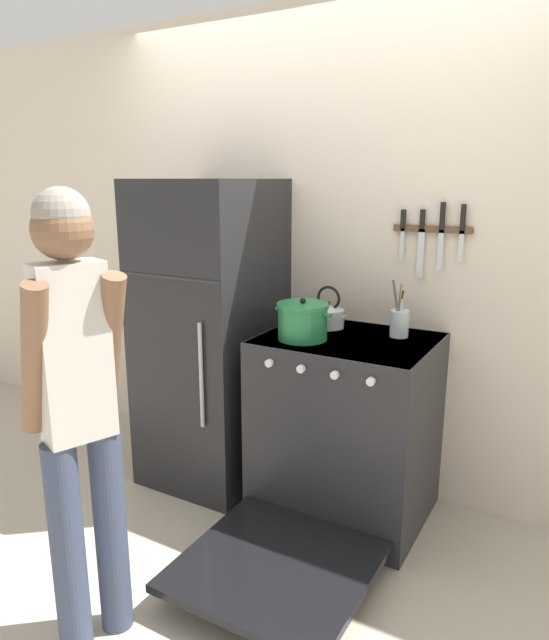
% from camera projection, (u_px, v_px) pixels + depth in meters
% --- Properties ---
extents(ground_plane, '(14.00, 14.00, 0.00)m').
position_uv_depth(ground_plane, '(318.00, 467.00, 3.38)').
color(ground_plane, '#B2A893').
extents(wall_back, '(10.00, 0.06, 2.55)m').
position_uv_depth(wall_back, '(325.00, 252.00, 3.10)').
color(wall_back, beige).
rests_on(wall_back, ground_plane).
extents(refrigerator, '(0.63, 0.71, 1.66)m').
position_uv_depth(refrigerator, '(211.00, 334.00, 3.14)').
color(refrigerator, black).
rests_on(refrigerator, ground_plane).
extents(stove_range, '(0.81, 1.40, 0.92)m').
position_uv_depth(stove_range, '(343.00, 430.00, 2.81)').
color(stove_range, '#232326').
rests_on(stove_range, ground_plane).
extents(dutch_oven_pot, '(0.29, 0.25, 0.20)m').
position_uv_depth(dutch_oven_pot, '(303.00, 321.00, 2.69)').
color(dutch_oven_pot, '#237A42').
rests_on(dutch_oven_pot, stove_range).
extents(tea_kettle, '(0.20, 0.16, 0.22)m').
position_uv_depth(tea_kettle, '(329.00, 315.00, 2.91)').
color(tea_kettle, silver).
rests_on(tea_kettle, stove_range).
extents(utensil_jar, '(0.09, 0.09, 0.28)m').
position_uv_depth(utensil_jar, '(399.00, 322.00, 2.74)').
color(utensil_jar, silver).
rests_on(utensil_jar, stove_range).
extents(person, '(0.34, 0.39, 1.64)m').
position_uv_depth(person, '(78.00, 401.00, 1.92)').
color(person, '#38425B').
rests_on(person, ground_plane).
extents(wall_knife_strip, '(0.38, 0.03, 0.37)m').
position_uv_depth(wall_knife_strip, '(433.00, 228.00, 2.74)').
color(wall_knife_strip, brown).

